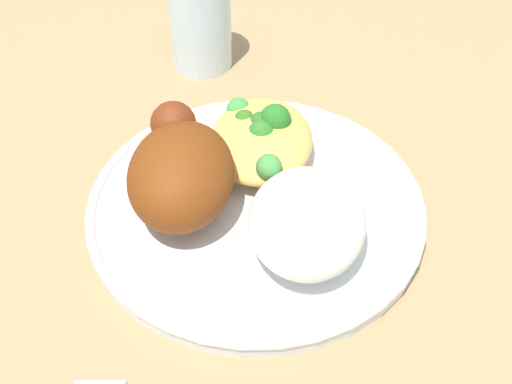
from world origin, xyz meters
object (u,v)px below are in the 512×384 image
plate (256,207)px  rice_pile (307,221)px  water_glass (200,20)px  roasted_chicken (181,171)px  mac_cheese_with_broccoli (263,138)px

plate → rice_pile: 0.06m
plate → water_glass: 0.23m
roasted_chicken → mac_cheese_with_broccoli: roasted_chicken is taller
roasted_chicken → water_glass: bearing=3.8°
rice_pile → mac_cheese_with_broccoli: bearing=21.9°
mac_cheese_with_broccoli → rice_pile: bearing=-158.1°
roasted_chicken → rice_pile: bearing=-108.9°
water_glass → roasted_chicken: bearing=-176.2°
plate → roasted_chicken: roasted_chicken is taller
plate → water_glass: water_glass is taller
plate → rice_pile: (-0.04, -0.04, 0.03)m
plate → mac_cheese_with_broccoli: (0.06, -0.00, 0.02)m
plate → roasted_chicken: bearing=96.8°
mac_cheese_with_broccoli → water_glass: 0.17m
plate → rice_pile: size_ratio=2.50×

